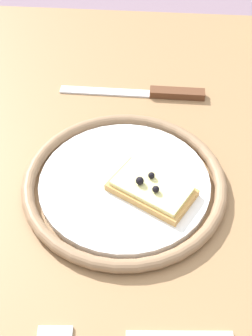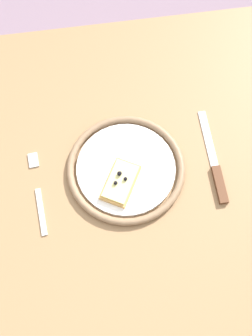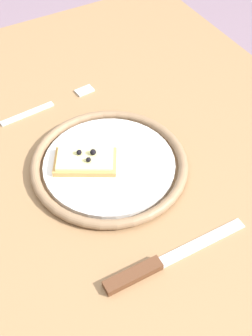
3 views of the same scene
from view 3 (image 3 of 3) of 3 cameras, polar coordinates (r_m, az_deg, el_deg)
name	(u,v)px [view 3 (image 3 of 3)]	position (r m, az deg, el deg)	size (l,w,h in m)	color
ground_plane	(119,325)	(1.42, -0.86, -18.76)	(6.00, 6.00, 0.00)	gray
dining_table	(116,189)	(0.89, -1.30, -2.61)	(1.02, 0.83, 0.71)	#936D47
plate	(109,164)	(0.80, -2.09, 0.45)	(0.27, 0.27, 0.02)	white
pizza_slice_near	(86,161)	(0.79, -5.00, 0.85)	(0.11, 0.12, 0.03)	tan
knife	(153,266)	(0.68, 3.32, -11.96)	(0.02, 0.24, 0.01)	silver
fork	(50,105)	(0.93, -9.41, 7.70)	(0.03, 0.20, 0.00)	silver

